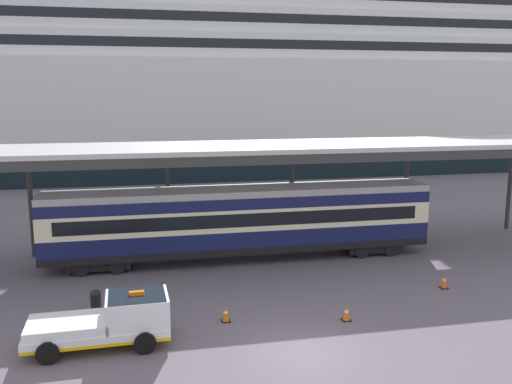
{
  "coord_description": "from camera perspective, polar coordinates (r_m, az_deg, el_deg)",
  "views": [
    {
      "loc": [
        -5.56,
        -17.86,
        9.38
      ],
      "look_at": [
        -0.05,
        8.07,
        4.5
      ],
      "focal_mm": 38.64,
      "sensor_mm": 36.0,
      "label": 1
    }
  ],
  "objects": [
    {
      "name": "traffic_cone_near",
      "position": [
        28.33,
        18.9,
        -8.7
      ],
      "size": [
        0.36,
        0.36,
        0.75
      ],
      "color": "black",
      "rests_on": "ground"
    },
    {
      "name": "ground_plane",
      "position": [
        20.92,
        4.93,
        -16.24
      ],
      "size": [
        400.0,
        400.0,
        0.0
      ],
      "primitive_type": "plane",
      "color": "#625965"
    },
    {
      "name": "cruise_ship",
      "position": [
        70.82,
        5.99,
        12.4
      ],
      "size": [
        122.95,
        22.82,
        34.13
      ],
      "color": "black",
      "rests_on": "ground"
    },
    {
      "name": "traffic_cone_far",
      "position": [
        23.25,
        -3.16,
        -12.46
      ],
      "size": [
        0.36,
        0.36,
        0.7
      ],
      "color": "black",
      "rests_on": "ground"
    },
    {
      "name": "train_carriage",
      "position": [
        30.69,
        -1.56,
        -2.9
      ],
      "size": [
        21.3,
        2.81,
        4.11
      ],
      "color": "black",
      "rests_on": "ground"
    },
    {
      "name": "service_truck",
      "position": [
        21.7,
        -14.67,
        -12.67
      ],
      "size": [
        5.26,
        2.37,
        2.02
      ],
      "color": "white",
      "rests_on": "ground"
    },
    {
      "name": "quay_bollard",
      "position": [
        25.14,
        -16.27,
        -10.65
      ],
      "size": [
        0.48,
        0.48,
        0.96
      ],
      "color": "black",
      "rests_on": "ground"
    },
    {
      "name": "traffic_cone_mid",
      "position": [
        23.61,
        9.35,
        -12.24
      ],
      "size": [
        0.36,
        0.36,
        0.68
      ],
      "color": "black",
      "rests_on": "ground"
    },
    {
      "name": "platform_canopy",
      "position": [
        30.46,
        -1.75,
        4.39
      ],
      "size": [
        46.19,
        6.2,
        6.44
      ],
      "color": "#BEBEBE",
      "rests_on": "ground"
    }
  ]
}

